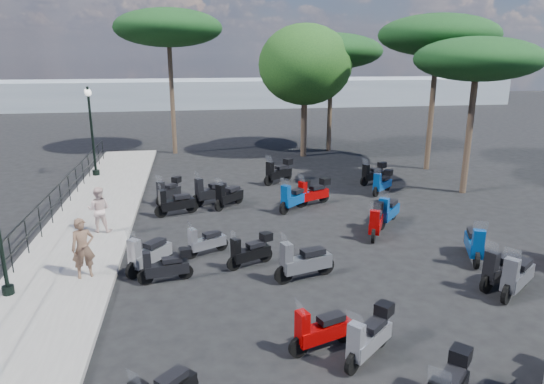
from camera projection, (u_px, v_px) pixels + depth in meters
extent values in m
plane|color=black|center=(295.00, 269.00, 13.97)|extent=(120.00, 120.00, 0.00)
cube|color=slate|center=(80.00, 242.00, 15.77)|extent=(3.00, 30.00, 0.15)
cylinder|color=black|center=(11.00, 254.00, 13.25)|extent=(0.04, 0.04, 1.10)
cylinder|color=black|center=(27.00, 236.00, 14.55)|extent=(0.04, 0.04, 1.10)
cylinder|color=black|center=(40.00, 221.00, 15.85)|extent=(0.04, 0.04, 1.10)
cylinder|color=black|center=(51.00, 208.00, 17.15)|extent=(0.04, 0.04, 1.10)
cylinder|color=black|center=(61.00, 197.00, 18.44)|extent=(0.04, 0.04, 1.10)
cylinder|color=black|center=(69.00, 188.00, 19.74)|extent=(0.04, 0.04, 1.10)
cylinder|color=black|center=(76.00, 180.00, 21.04)|extent=(0.04, 0.04, 1.10)
cylinder|color=black|center=(83.00, 172.00, 22.33)|extent=(0.04, 0.04, 1.10)
cylinder|color=black|center=(89.00, 166.00, 23.63)|extent=(0.04, 0.04, 1.10)
cylinder|color=black|center=(94.00, 160.00, 24.93)|extent=(0.04, 0.04, 1.10)
cylinder|color=black|center=(99.00, 154.00, 26.23)|extent=(0.04, 0.04, 1.10)
cylinder|color=black|center=(103.00, 150.00, 27.52)|extent=(0.04, 0.04, 1.10)
cube|color=black|center=(31.00, 212.00, 15.05)|extent=(0.04, 26.00, 0.04)
cube|color=black|center=(33.00, 228.00, 15.20)|extent=(0.04, 26.00, 0.04)
cylinder|color=black|center=(8.00, 290.00, 12.19)|extent=(0.29, 0.29, 0.22)
cylinder|color=black|center=(96.00, 172.00, 24.06)|extent=(0.35, 0.35, 0.26)
cylinder|color=black|center=(92.00, 132.00, 23.50)|extent=(0.12, 0.12, 4.32)
cylinder|color=black|center=(88.00, 90.00, 22.95)|extent=(0.25, 0.96, 0.04)
sphere|color=white|center=(87.00, 91.00, 23.41)|extent=(0.30, 0.30, 0.30)
sphere|color=white|center=(88.00, 93.00, 22.55)|extent=(0.30, 0.30, 0.30)
imported|color=brown|center=(83.00, 248.00, 12.95)|extent=(0.70, 0.58, 1.66)
imported|color=beige|center=(99.00, 209.00, 16.29)|extent=(0.83, 0.68, 1.56)
cube|color=black|center=(172.00, 378.00, 8.29)|extent=(0.60, 0.59, 0.13)
plane|color=white|center=(135.00, 379.00, 7.60)|extent=(0.30, 0.31, 0.35)
cylinder|color=black|center=(133.00, 270.00, 13.32)|extent=(0.41, 0.46, 0.51)
cylinder|color=black|center=(165.00, 254.00, 14.37)|extent=(0.41, 0.46, 0.51)
cube|color=#9898A0|center=(151.00, 255.00, 13.83)|extent=(1.16, 1.29, 0.36)
cube|color=black|center=(155.00, 243.00, 13.90)|extent=(0.65, 0.69, 0.15)
cube|color=#9898A0|center=(134.00, 253.00, 13.25)|extent=(0.39, 0.38, 0.74)
plane|color=white|center=(131.00, 237.00, 13.07)|extent=(0.36, 0.32, 0.39)
cylinder|color=black|center=(145.00, 277.00, 12.96)|extent=(0.44, 0.16, 0.43)
cylinder|color=black|center=(185.00, 272.00, 13.31)|extent=(0.44, 0.16, 0.43)
cube|color=black|center=(167.00, 269.00, 13.11)|extent=(1.20, 0.50, 0.30)
cube|color=black|center=(172.00, 260.00, 13.09)|extent=(0.58, 0.36, 0.13)
cube|color=black|center=(147.00, 263.00, 12.87)|extent=(0.24, 0.30, 0.63)
plane|color=white|center=(144.00, 249.00, 12.74)|extent=(0.13, 0.35, 0.33)
cube|color=black|center=(185.00, 252.00, 13.16)|extent=(0.35, 0.34, 0.23)
cylinder|color=black|center=(161.00, 211.00, 18.26)|extent=(0.49, 0.26, 0.49)
cylinder|color=black|center=(192.00, 207.00, 18.83)|extent=(0.49, 0.26, 0.49)
cube|color=black|center=(178.00, 204.00, 18.52)|extent=(1.36, 0.77, 0.35)
cube|color=black|center=(182.00, 197.00, 18.52)|extent=(0.68, 0.49, 0.14)
cube|color=black|center=(162.00, 199.00, 18.17)|extent=(0.31, 0.36, 0.71)
plane|color=white|center=(160.00, 188.00, 18.01)|extent=(0.21, 0.39, 0.38)
cylinder|color=black|center=(160.00, 200.00, 19.68)|extent=(0.34, 0.43, 0.45)
cylinder|color=black|center=(177.00, 193.00, 20.67)|extent=(0.34, 0.43, 0.45)
cube|color=black|center=(169.00, 193.00, 20.17)|extent=(0.96, 1.19, 0.32)
cube|color=black|center=(171.00, 186.00, 20.23)|extent=(0.56, 0.63, 0.13)
cube|color=black|center=(161.00, 190.00, 19.63)|extent=(0.35, 0.33, 0.66)
plane|color=white|center=(159.00, 180.00, 19.46)|extent=(0.34, 0.27, 0.35)
cube|color=black|center=(176.00, 180.00, 20.52)|extent=(0.43, 0.44, 0.25)
cylinder|color=black|center=(299.00, 347.00, 9.88)|extent=(0.46, 0.24, 0.46)
cylinder|color=black|center=(344.00, 332.00, 10.41)|extent=(0.46, 0.24, 0.46)
cube|color=#9B0404|center=(324.00, 331.00, 10.12)|extent=(1.28, 0.71, 0.32)
cube|color=black|center=(331.00, 318.00, 10.12)|extent=(0.63, 0.46, 0.13)
cube|color=#9B0404|center=(302.00, 327.00, 9.80)|extent=(0.29, 0.34, 0.67)
plane|color=white|center=(300.00, 309.00, 9.65)|extent=(0.19, 0.37, 0.35)
cylinder|color=black|center=(234.00, 263.00, 13.82)|extent=(0.43, 0.27, 0.44)
cylinder|color=black|center=(266.00, 255.00, 14.41)|extent=(0.43, 0.27, 0.44)
cube|color=black|center=(251.00, 254.00, 14.09)|extent=(1.20, 0.78, 0.31)
cube|color=black|center=(256.00, 244.00, 14.10)|extent=(0.61, 0.48, 0.13)
cube|color=black|center=(236.00, 249.00, 13.74)|extent=(0.30, 0.33, 0.64)
plane|color=white|center=(234.00, 236.00, 13.60)|extent=(0.21, 0.34, 0.34)
cube|color=black|center=(266.00, 236.00, 14.26)|extent=(0.40, 0.39, 0.24)
cylinder|color=black|center=(191.00, 252.00, 14.64)|extent=(0.42, 0.27, 0.43)
cylinder|color=black|center=(222.00, 244.00, 15.24)|extent=(0.42, 0.27, 0.43)
cube|color=#A8A9B3|center=(208.00, 243.00, 14.92)|extent=(1.17, 0.79, 0.30)
cube|color=black|center=(212.00, 234.00, 14.93)|extent=(0.60, 0.48, 0.12)
cube|color=#A8A9B3|center=(193.00, 239.00, 14.56)|extent=(0.29, 0.33, 0.62)
plane|color=white|center=(190.00, 227.00, 14.42)|extent=(0.21, 0.33, 0.33)
cylinder|color=black|center=(219.00, 205.00, 19.03)|extent=(0.41, 0.42, 0.49)
cylinder|color=black|center=(239.00, 198.00, 19.98)|extent=(0.41, 0.42, 0.49)
cube|color=black|center=(230.00, 197.00, 19.49)|extent=(1.17, 1.18, 0.34)
cube|color=black|center=(233.00, 189.00, 19.55)|extent=(0.64, 0.65, 0.14)
cube|color=black|center=(220.00, 193.00, 18.96)|extent=(0.37, 0.37, 0.71)
plane|color=white|center=(219.00, 182.00, 18.79)|extent=(0.33, 0.33, 0.38)
cylinder|color=black|center=(198.00, 201.00, 19.53)|extent=(0.53, 0.32, 0.53)
cylinder|color=black|center=(227.00, 195.00, 20.23)|extent=(0.53, 0.32, 0.53)
cube|color=black|center=(214.00, 193.00, 19.85)|extent=(1.48, 0.93, 0.38)
cube|color=black|center=(217.00, 185.00, 19.86)|extent=(0.75, 0.57, 0.16)
cube|color=black|center=(199.00, 188.00, 19.43)|extent=(0.36, 0.40, 0.78)
plane|color=white|center=(197.00, 176.00, 19.26)|extent=(0.25, 0.42, 0.41)
cube|color=black|center=(452.00, 376.00, 8.22)|extent=(0.66, 0.65, 0.14)
plane|color=white|center=(439.00, 378.00, 7.46)|extent=(0.33, 0.34, 0.38)
cube|color=black|center=(461.00, 355.00, 8.49)|extent=(0.48, 0.48, 0.27)
cylinder|color=black|center=(353.00, 363.00, 9.36)|extent=(0.43, 0.39, 0.48)
cylinder|color=black|center=(382.00, 336.00, 10.24)|extent=(0.43, 0.39, 0.48)
cube|color=#9898A0|center=(370.00, 340.00, 9.79)|extent=(1.20, 1.10, 0.34)
cube|color=black|center=(374.00, 325.00, 9.83)|extent=(0.65, 0.61, 0.14)
cube|color=#9898A0|center=(356.00, 340.00, 9.29)|extent=(0.36, 0.37, 0.69)
plane|color=white|center=(355.00, 321.00, 9.12)|extent=(0.31, 0.34, 0.37)
cube|color=black|center=(384.00, 309.00, 10.08)|extent=(0.46, 0.46, 0.26)
cylinder|color=black|center=(284.00, 275.00, 13.01)|extent=(0.54, 0.25, 0.53)
cylinder|color=black|center=(325.00, 266.00, 13.57)|extent=(0.54, 0.25, 0.53)
cube|color=#53545A|center=(307.00, 263.00, 13.26)|extent=(1.47, 0.76, 0.37)
cube|color=black|center=(313.00, 252.00, 13.25)|extent=(0.72, 0.50, 0.15)
cube|color=#53545A|center=(287.00, 257.00, 12.91)|extent=(0.32, 0.38, 0.77)
plane|color=white|center=(285.00, 240.00, 12.75)|extent=(0.20, 0.42, 0.41)
cylinder|color=black|center=(284.00, 208.00, 18.63)|extent=(0.46, 0.43, 0.52)
cylinder|color=black|center=(304.00, 200.00, 19.60)|extent=(0.46, 0.43, 0.52)
cube|color=navy|center=(295.00, 199.00, 19.10)|extent=(1.29, 1.21, 0.37)
cube|color=black|center=(298.00, 191.00, 19.16)|extent=(0.70, 0.68, 0.15)
cube|color=navy|center=(286.00, 195.00, 18.55)|extent=(0.39, 0.40, 0.76)
plane|color=white|center=(285.00, 183.00, 18.37)|extent=(0.34, 0.36, 0.40)
cube|color=black|center=(304.00, 184.00, 19.43)|extent=(0.50, 0.50, 0.28)
cylinder|color=black|center=(269.00, 180.00, 22.65)|extent=(0.48, 0.39, 0.52)
cylinder|color=black|center=(288.00, 176.00, 23.54)|extent=(0.48, 0.39, 0.52)
cube|color=black|center=(279.00, 174.00, 23.08)|extent=(1.35, 1.12, 0.37)
cube|color=black|center=(282.00, 167.00, 23.12)|extent=(0.72, 0.64, 0.15)
cube|color=black|center=(270.00, 170.00, 22.57)|extent=(0.38, 0.40, 0.76)
plane|color=white|center=(269.00, 160.00, 22.39)|extent=(0.31, 0.38, 0.40)
cube|color=black|center=(288.00, 162.00, 23.36)|extent=(0.50, 0.50, 0.28)
cylinder|color=black|center=(487.00, 283.00, 12.54)|extent=(0.51, 0.31, 0.51)
cylinder|color=black|center=(514.00, 271.00, 13.23)|extent=(0.51, 0.31, 0.51)
cube|color=black|center=(503.00, 270.00, 12.86)|extent=(1.41, 0.91, 0.36)
cube|color=black|center=(508.00, 258.00, 12.88)|extent=(0.71, 0.56, 0.15)
cube|color=black|center=(491.00, 265.00, 12.45)|extent=(0.35, 0.39, 0.75)
plane|color=white|center=(492.00, 249.00, 12.28)|extent=(0.25, 0.40, 0.40)
cylinder|color=black|center=(373.00, 236.00, 15.85)|extent=(0.32, 0.49, 0.49)
cylinder|color=black|center=(377.00, 223.00, 16.98)|extent=(0.32, 0.49, 0.49)
cube|color=#9B0404|center=(376.00, 224.00, 16.41)|extent=(0.92, 1.35, 0.35)
cube|color=black|center=(377.00, 214.00, 16.49)|extent=(0.56, 0.69, 0.14)
cube|color=#9B0404|center=(375.00, 221.00, 15.79)|extent=(0.38, 0.34, 0.72)
plane|color=white|center=(375.00, 208.00, 15.60)|extent=(0.39, 0.25, 0.38)
cube|color=black|center=(379.00, 205.00, 16.81)|extent=(0.45, 0.46, 0.27)
cylinder|color=black|center=(382.00, 223.00, 17.01)|extent=(0.42, 0.46, 0.52)
cylinder|color=black|center=(394.00, 213.00, 18.07)|extent=(0.42, 0.46, 0.52)
cube|color=navy|center=(389.00, 212.00, 17.53)|extent=(1.19, 1.30, 0.37)
cube|color=black|center=(391.00, 203.00, 17.60)|extent=(0.67, 0.70, 0.15)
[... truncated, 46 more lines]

